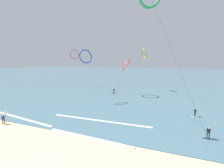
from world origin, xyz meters
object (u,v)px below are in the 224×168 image
kite_cobalt (86,56)px  kite_magenta (74,55)px  beach_flag (5,117)px  kite_coral (126,65)px  surfer_ivory (195,113)px  kite_lime (144,53)px  surfer_charcoal (114,91)px  surfer_navy (208,134)px  surfer_amber (4,120)px

kite_cobalt → kite_magenta: kite_magenta is taller
beach_flag → kite_coral: bearing=65.9°
surfer_ivory → kite_magenta: kite_magenta is taller
surfer_ivory → kite_coral: bearing=-80.6°
kite_lime → surfer_ivory: bearing=-175.1°
kite_lime → kite_cobalt: (-12.25, -20.73, -1.62)m
surfer_charcoal → kite_cobalt: size_ratio=0.12×
surfer_navy → kite_cobalt: (-25.55, 11.41, 11.20)m
surfer_amber → beach_flag: beach_flag is taller
surfer_ivory → kite_lime: bearing=-103.8°
surfer_amber → kite_lime: (18.90, 38.19, 12.90)m
surfer_navy → beach_flag: 30.98m
kite_coral → surfer_amber: bearing=-29.8°
kite_magenta → surfer_ivory: bearing=-89.6°
surfer_charcoal → surfer_ivory: same height
kite_coral → kite_magenta: bearing=-113.5°
surfer_charcoal → surfer_ivory: size_ratio=1.00×
kite_coral → surfer_charcoal: bearing=-104.0°
surfer_amber → kite_cobalt: size_ratio=0.12×
kite_coral → kite_cobalt: size_ratio=0.84×
surfer_charcoal → kite_cobalt: (-3.94, -11.32, 11.20)m
kite_lime → kite_cobalt: kite_lime is taller
kite_lime → kite_magenta: 29.31m
kite_magenta → surfer_navy: bearing=-97.7°
surfer_amber → kite_magenta: kite_magenta is taller
kite_magenta → beach_flag: 42.54m
surfer_charcoal → beach_flag: bearing=-111.4°
surfer_charcoal → surfer_amber: 30.68m
surfer_amber → beach_flag: bearing=-101.6°
surfer_ivory → beach_flag: bearing=-15.6°
surfer_ivory → kite_magenta: size_ratio=0.08×
surfer_navy → surfer_ivory: 8.58m
surfer_ivory → kite_coral: size_ratio=0.15×
surfer_ivory → kite_coral: (-17.16, 13.19, 8.91)m
kite_coral → beach_flag: size_ratio=3.86×
surfer_navy → kite_coral: (-17.26, 21.77, 8.91)m
surfer_ivory → kite_lime: kite_lime is taller
surfer_navy → kite_cobalt: size_ratio=0.12×
kite_coral → kite_lime: 11.77m
surfer_amber → kite_lime: size_ratio=0.11×
kite_cobalt → kite_magenta: size_ratio=0.62×
kite_coral → kite_cobalt: 13.46m
surfer_navy → surfer_ivory: same height
kite_cobalt → beach_flag: bearing=-162.1°
surfer_charcoal → kite_cobalt: 16.41m
kite_coral → kite_cobalt: bearing=-40.2°
surfer_navy → kite_magenta: (-42.61, 31.98, 12.72)m
surfer_navy → surfer_amber: bearing=51.1°
kite_magenta → beach_flag: size_ratio=7.43×
surfer_navy → kite_lime: 37.07m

